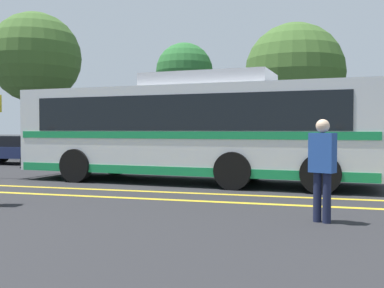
{
  "coord_description": "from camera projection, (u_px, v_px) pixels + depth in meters",
  "views": [
    {
      "loc": [
        3.42,
        -13.02,
        1.57
      ],
      "look_at": [
        -0.16,
        -0.16,
        1.15
      ],
      "focal_mm": 42.0,
      "sensor_mm": 36.0,
      "label": 1
    }
  ],
  "objects": [
    {
      "name": "lane_strip_1",
      "position": [
        152.0,
        199.0,
        10.17
      ],
      "size": [
        30.54,
        0.2,
        0.01
      ],
      "primitive_type": "cube",
      "rotation": [
        0.0,
        0.0,
        1.57
      ],
      "color": "gold",
      "rests_on": "ground_plane"
    },
    {
      "name": "curb_strip",
      "position": [
        234.0,
        163.0,
        20.22
      ],
      "size": [
        38.54,
        0.36,
        0.15
      ],
      "primitive_type": "cube",
      "color": "#99999E",
      "rests_on": "ground_plane"
    },
    {
      "name": "ground_plane",
      "position": [
        198.0,
        182.0,
        13.51
      ],
      "size": [
        220.0,
        220.0,
        0.0
      ],
      "primitive_type": "plane",
      "color": "#262628"
    },
    {
      "name": "parked_car_1",
      "position": [
        118.0,
        148.0,
        19.78
      ],
      "size": [
        3.96,
        1.9,
        1.55
      ],
      "rotation": [
        0.0,
        0.0,
        -1.54
      ],
      "color": "#4C3823",
      "rests_on": "ground_plane"
    },
    {
      "name": "tree_2",
      "position": [
        295.0,
        73.0,
        22.81
      ],
      "size": [
        5.05,
        5.05,
        6.98
      ],
      "color": "#513823",
      "rests_on": "ground_plane"
    },
    {
      "name": "lane_strip_0",
      "position": [
        169.0,
        192.0,
        11.28
      ],
      "size": [
        30.54,
        0.2,
        0.01
      ],
      "primitive_type": "cube",
      "rotation": [
        0.0,
        0.0,
        1.57
      ],
      "color": "gold",
      "rests_on": "ground_plane"
    },
    {
      "name": "transit_bus",
      "position": [
        193.0,
        128.0,
        13.34
      ],
      "size": [
        11.01,
        3.37,
        3.2
      ],
      "rotation": [
        0.0,
        0.0,
        1.49
      ],
      "color": "silver",
      "rests_on": "ground_plane"
    },
    {
      "name": "tree_1",
      "position": [
        184.0,
        72.0,
        22.99
      ],
      "size": [
        2.92,
        2.92,
        6.02
      ],
      "color": "#513823",
      "rests_on": "ground_plane"
    },
    {
      "name": "pedestrian_1",
      "position": [
        322.0,
        164.0,
        7.58
      ],
      "size": [
        0.47,
        0.38,
        1.75
      ],
      "rotation": [
        0.0,
        0.0,
        2.69
      ],
      "color": "#191E38",
      "rests_on": "ground_plane"
    },
    {
      "name": "parked_car_0",
      "position": [
        15.0,
        149.0,
        20.68
      ],
      "size": [
        4.28,
        2.09,
        1.3
      ],
      "rotation": [
        0.0,
        0.0,
        1.59
      ],
      "color": "navy",
      "rests_on": "ground_plane"
    },
    {
      "name": "tree_3",
      "position": [
        36.0,
        58.0,
        25.53
      ],
      "size": [
        5.1,
        5.1,
        8.22
      ],
      "color": "#513823",
      "rests_on": "ground_plane"
    }
  ]
}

